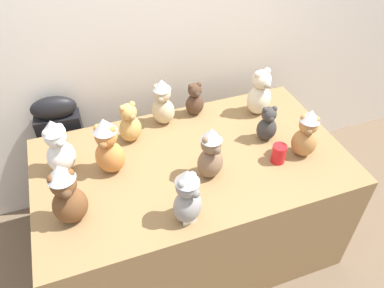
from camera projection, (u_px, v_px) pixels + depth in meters
The scene contains 17 objects.
ground_plane at pixel (205, 272), 2.46m from camera, with size 10.00×10.00×0.00m, color brown.
wall_back at pixel (151, 22), 2.31m from camera, with size 7.00×0.08×2.60m, color silver.
display_table at pixel (192, 205), 2.37m from camera, with size 1.75×0.99×0.80m, color olive.
instrument_case at pixel (68, 156), 2.58m from camera, with size 0.29×0.14×0.98m.
teddy_bear_chestnut at pixel (67, 195), 1.69m from camera, with size 0.18×0.16×0.36m.
teddy_bear_mocha at pixel (211, 153), 1.92m from camera, with size 0.17×0.16×0.32m.
teddy_bear_cream at pixel (260, 93), 2.35m from camera, with size 0.19×0.17×0.32m.
teddy_bear_caramel at pixel (306, 134), 2.05m from camera, with size 0.18×0.18×0.31m.
teddy_bear_ginger at pixel (108, 147), 1.94m from camera, with size 0.20×0.20×0.35m.
teddy_bear_ash at pixel (188, 196), 1.70m from camera, with size 0.19×0.18×0.33m.
teddy_bear_snow at pixel (58, 147), 1.95m from camera, with size 0.19×0.18×0.34m.
teddy_bear_charcoal at pixel (267, 124), 2.18m from camera, with size 0.13×0.12×0.23m.
teddy_bear_honey at pixel (130, 124), 2.16m from camera, with size 0.16×0.15×0.26m.
teddy_bear_cocoa at pixel (195, 100), 2.37m from camera, with size 0.12×0.11×0.23m.
teddy_bear_sand at pixel (163, 102), 2.27m from camera, with size 0.18×0.18×0.31m.
party_cup_red at pixel (279, 154), 2.07m from camera, with size 0.08×0.08×0.11m, color red.
name_card_front_left at pixel (190, 220), 1.77m from camera, with size 0.07×0.01×0.05m, color white.
Camera 1 is at (-0.52, -1.18, 2.26)m, focal length 34.94 mm.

